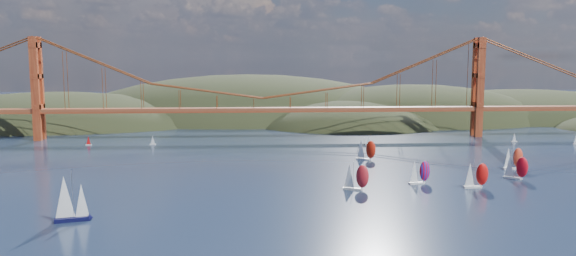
# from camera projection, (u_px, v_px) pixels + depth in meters

# --- Properties ---
(ground) EXTENTS (1200.00, 1200.00, 0.00)m
(ground) POSITION_uv_depth(u_px,v_px,m) (275.00, 249.00, 130.76)
(ground) COLOR black
(ground) RESTS_ON ground
(headlands) EXTENTS (725.00, 225.00, 96.00)m
(headlands) POSITION_uv_depth(u_px,v_px,m) (322.00, 135.00, 410.55)
(headlands) COLOR black
(headlands) RESTS_ON ground
(bridge) EXTENTS (552.00, 12.00, 55.00)m
(bridge) POSITION_uv_depth(u_px,v_px,m) (260.00, 79.00, 304.78)
(bridge) COLOR brown
(bridge) RESTS_ON ground
(sloop_navy) EXTENTS (9.49, 6.50, 14.08)m
(sloop_navy) POSITION_uv_depth(u_px,v_px,m) (70.00, 199.00, 152.15)
(sloop_navy) COLOR black
(sloop_navy) RESTS_ON ground
(racer_0) EXTENTS (8.90, 5.86, 9.95)m
(racer_0) POSITION_uv_depth(u_px,v_px,m) (355.00, 176.00, 187.96)
(racer_0) COLOR silver
(racer_0) RESTS_ON ground
(racer_1) EXTENTS (8.44, 3.47, 9.67)m
(racer_1) POSITION_uv_depth(u_px,v_px,m) (476.00, 175.00, 191.10)
(racer_1) COLOR white
(racer_1) RESTS_ON ground
(racer_2) EXTENTS (8.28, 7.07, 9.59)m
(racer_2) POSITION_uv_depth(u_px,v_px,m) (515.00, 167.00, 204.93)
(racer_2) COLOR white
(racer_2) RESTS_ON ground
(racer_3) EXTENTS (8.55, 4.14, 9.63)m
(racer_3) POSITION_uv_depth(u_px,v_px,m) (513.00, 158.00, 222.92)
(racer_3) COLOR white
(racer_3) RESTS_ON ground
(racer_5) EXTENTS (8.70, 6.76, 9.87)m
(racer_5) POSITION_uv_depth(u_px,v_px,m) (366.00, 150.00, 242.44)
(racer_5) COLOR white
(racer_5) RESTS_ON ground
(racer_rwb) EXTENTS (8.17, 4.58, 9.16)m
(racer_rwb) POSITION_uv_depth(u_px,v_px,m) (419.00, 172.00, 197.27)
(racer_rwb) COLOR white
(racer_rwb) RESTS_ON ground
(distant_boat_2) EXTENTS (3.00, 2.00, 4.70)m
(distant_boat_2) POSITION_uv_depth(u_px,v_px,m) (88.00, 141.00, 283.19)
(distant_boat_2) COLOR silver
(distant_boat_2) RESTS_ON ground
(distant_boat_3) EXTENTS (3.00, 2.00, 4.70)m
(distant_boat_3) POSITION_uv_depth(u_px,v_px,m) (153.00, 140.00, 284.59)
(distant_boat_3) COLOR silver
(distant_boat_3) RESTS_ON ground
(distant_boat_4) EXTENTS (3.00, 2.00, 4.70)m
(distant_boat_4) POSITION_uv_depth(u_px,v_px,m) (514.00, 137.00, 294.01)
(distant_boat_4) COLOR silver
(distant_boat_4) RESTS_ON ground
(distant_boat_5) EXTENTS (3.00, 2.00, 4.70)m
(distant_boat_5) POSITION_uv_depth(u_px,v_px,m) (576.00, 140.00, 286.65)
(distant_boat_5) COLOR silver
(distant_boat_5) RESTS_ON ground
(distant_boat_8) EXTENTS (3.00, 2.00, 4.70)m
(distant_boat_8) POSITION_uv_depth(u_px,v_px,m) (368.00, 140.00, 284.62)
(distant_boat_8) COLOR silver
(distant_boat_8) RESTS_ON ground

